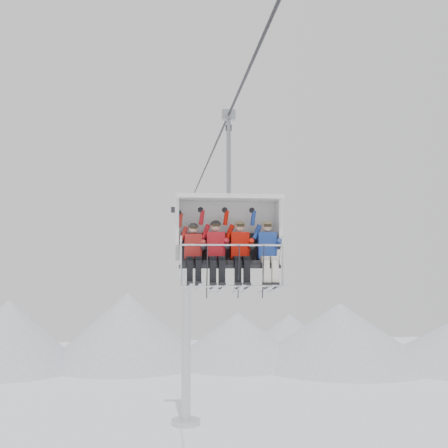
{
  "coord_description": "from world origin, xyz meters",
  "views": [
    {
      "loc": [
        -1.45,
        -13.44,
        9.94
      ],
      "look_at": [
        0.0,
        0.0,
        10.88
      ],
      "focal_mm": 45.0,
      "sensor_mm": 36.0,
      "label": 1
    }
  ],
  "objects": [
    {
      "name": "ridgeline",
      "position": [
        -1.58,
        42.05,
        2.84
      ],
      "size": [
        72.0,
        21.0,
        7.0
      ],
      "color": "silver",
      "rests_on": "ground"
    },
    {
      "name": "lift_tower_right",
      "position": [
        0.0,
        22.0,
        5.78
      ],
      "size": [
        2.0,
        1.8,
        13.48
      ],
      "color": "silver",
      "rests_on": "ground"
    },
    {
      "name": "haul_cable",
      "position": [
        0.0,
        0.0,
        13.3
      ],
      "size": [
        0.06,
        50.0,
        0.06
      ],
      "primitive_type": "cylinder",
      "rotation": [
        1.57,
        0.0,
        0.0
      ],
      "color": "#2A2A2E",
      "rests_on": "lift_tower_left"
    },
    {
      "name": "chairlift_carrier",
      "position": [
        0.0,
        -0.85,
        10.67
      ],
      "size": [
        2.36,
        1.17,
        3.98
      ],
      "color": "black",
      "rests_on": "haul_cable"
    },
    {
      "name": "skier_far_left",
      "position": [
        -0.8,
        -1.17,
        10.18
      ],
      "size": [
        0.38,
        1.69,
        1.52
      ],
      "color": "#A31E1B",
      "rests_on": "chairlift_carrier"
    },
    {
      "name": "skier_center_left",
      "position": [
        -0.3,
        -1.16,
        10.21
      ],
      "size": [
        0.4,
        1.69,
        1.61
      ],
      "color": "#B1131D",
      "rests_on": "chairlift_carrier"
    },
    {
      "name": "skier_center_right",
      "position": [
        0.24,
        -1.16,
        10.21
      ],
      "size": [
        0.4,
        1.69,
        1.61
      ],
      "color": "#BA1004",
      "rests_on": "chairlift_carrier"
    },
    {
      "name": "skier_far_right",
      "position": [
        0.85,
        -1.16,
        10.21
      ],
      "size": [
        0.4,
        1.69,
        1.61
      ],
      "color": "navy",
      "rests_on": "chairlift_carrier"
    }
  ]
}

